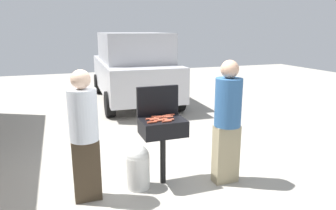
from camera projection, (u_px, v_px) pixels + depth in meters
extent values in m
plane|color=#9E998E|center=(153.00, 181.00, 4.45)|extent=(24.00, 24.00, 0.00)
cylinder|color=black|center=(163.00, 159.00, 4.33)|extent=(0.08, 0.08, 0.72)
cube|color=black|center=(163.00, 127.00, 4.22)|extent=(0.60, 0.44, 0.22)
cube|color=black|center=(158.00, 101.00, 4.34)|extent=(0.60, 0.05, 0.42)
cylinder|color=#C6593D|center=(169.00, 120.00, 4.12)|extent=(0.13, 0.03, 0.03)
cylinder|color=#C6593D|center=(163.00, 119.00, 4.14)|extent=(0.13, 0.03, 0.03)
cylinder|color=#AD4228|center=(170.00, 115.00, 4.36)|extent=(0.13, 0.03, 0.03)
cylinder|color=#B74C33|center=(159.00, 118.00, 4.23)|extent=(0.13, 0.03, 0.03)
cylinder|color=#AD4228|center=(152.00, 122.00, 4.02)|extent=(0.13, 0.03, 0.03)
cylinder|color=#B74C33|center=(159.00, 121.00, 4.09)|extent=(0.13, 0.04, 0.03)
cylinder|color=#C6593D|center=(166.00, 116.00, 4.31)|extent=(0.13, 0.03, 0.03)
cylinder|color=#B74C33|center=(151.00, 119.00, 4.17)|extent=(0.13, 0.03, 0.03)
cylinder|color=#AD4228|center=(156.00, 117.00, 4.27)|extent=(0.13, 0.04, 0.03)
cylinder|color=#C6593D|center=(168.00, 117.00, 4.26)|extent=(0.13, 0.03, 0.03)
cylinder|color=#B74C33|center=(167.00, 121.00, 4.06)|extent=(0.13, 0.03, 0.03)
cylinder|color=#C6593D|center=(154.00, 120.00, 4.14)|extent=(0.13, 0.04, 0.03)
cylinder|color=silver|center=(138.00, 172.00, 4.23)|extent=(0.32, 0.32, 0.46)
sphere|color=silver|center=(138.00, 156.00, 4.17)|extent=(0.31, 0.31, 0.31)
cube|color=#3F3323|center=(87.00, 170.00, 3.90)|extent=(0.33, 0.18, 0.80)
cylinder|color=silver|center=(83.00, 115.00, 3.73)|extent=(0.35, 0.35, 0.63)
sphere|color=beige|center=(81.00, 79.00, 3.62)|extent=(0.23, 0.23, 0.23)
cube|color=gray|center=(226.00, 154.00, 4.36)|extent=(0.35, 0.19, 0.83)
cylinder|color=#2D598C|center=(228.00, 102.00, 4.19)|extent=(0.36, 0.36, 0.66)
sphere|color=tan|center=(230.00, 69.00, 4.08)|extent=(0.24, 0.24, 0.24)
cube|color=#B7B7BC|center=(133.00, 76.00, 9.24)|extent=(2.05, 4.46, 0.90)
cube|color=#B7B7BC|center=(134.00, 47.00, 8.85)|extent=(1.85, 2.66, 0.80)
cylinder|color=black|center=(179.00, 99.00, 8.19)|extent=(0.24, 0.65, 0.64)
cylinder|color=black|center=(110.00, 104.00, 7.66)|extent=(0.24, 0.65, 0.64)
cylinder|color=black|center=(150.00, 81.00, 11.04)|extent=(0.24, 0.65, 0.64)
cylinder|color=black|center=(98.00, 84.00, 10.51)|extent=(0.24, 0.65, 0.64)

